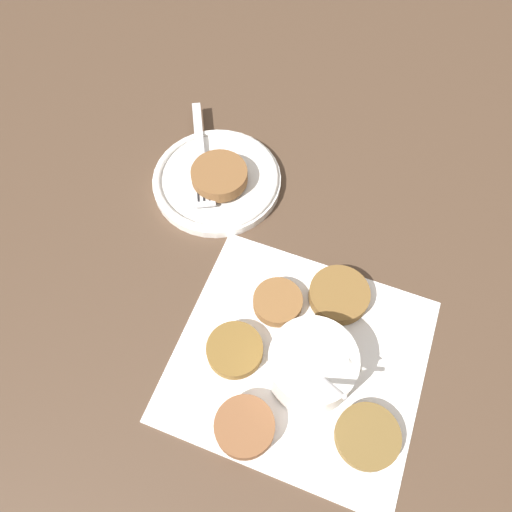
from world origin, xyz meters
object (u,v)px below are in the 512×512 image
at_px(serving_plate, 217,180).
at_px(fritter_on_plate, 219,176).
at_px(fork, 201,164).
at_px(sauce_bowl, 312,366).

distance_m(serving_plate, fritter_on_plate, 0.02).
height_order(fritter_on_plate, fork, fritter_on_plate).
height_order(sauce_bowl, fork, sauce_bowl).
xyz_separation_m(sauce_bowl, serving_plate, (-0.16, 0.24, -0.02)).
bearing_deg(sauce_bowl, fritter_on_plate, 122.46).
distance_m(sauce_bowl, fork, 0.31).
relative_size(serving_plate, fork, 0.96).
relative_size(fritter_on_plate, fork, 0.41).
height_order(sauce_bowl, serving_plate, sauce_bowl).
relative_size(sauce_bowl, fritter_on_plate, 1.38).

